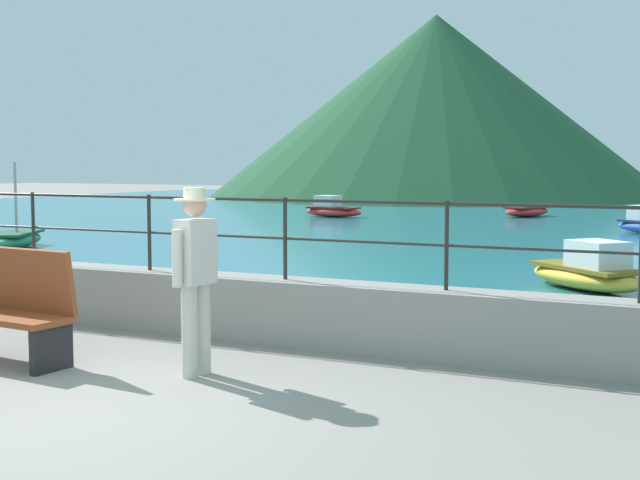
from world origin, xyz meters
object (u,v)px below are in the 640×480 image
at_px(boat_3, 15,239).
at_px(boat_1, 332,209).
at_px(person_walking, 195,271).
at_px(bench_main, 3,305).
at_px(boat_7, 527,211).
at_px(boat_4, 588,272).

bearing_deg(boat_3, boat_1, 83.34).
relative_size(person_walking, boat_1, 0.73).
relative_size(bench_main, person_walking, 0.99).
relative_size(boat_1, boat_7, 0.98).
xyz_separation_m(person_walking, boat_1, (-8.74, 21.20, -0.65)).
bearing_deg(boat_7, boat_4, -74.19).
distance_m(bench_main, boat_1, 22.52).
xyz_separation_m(boat_3, boat_4, (12.71, -0.96, 0.06)).
bearing_deg(boat_1, boat_4, -52.08).
height_order(person_walking, boat_4, person_walking).
relative_size(boat_3, boat_7, 1.00).
height_order(bench_main, boat_3, boat_3).
bearing_deg(bench_main, boat_3, 135.15).
xyz_separation_m(bench_main, boat_7, (-0.48, 24.81, -0.30)).
height_order(bench_main, person_walking, person_walking).
relative_size(boat_1, boat_4, 1.04).
distance_m(boat_3, boat_4, 12.74).
xyz_separation_m(boat_1, boat_4, (11.15, -14.31, 0.00)).
distance_m(person_walking, boat_3, 12.97).
height_order(boat_3, boat_4, boat_3).
bearing_deg(person_walking, bench_main, -171.45).
bearing_deg(boat_1, person_walking, -67.58).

